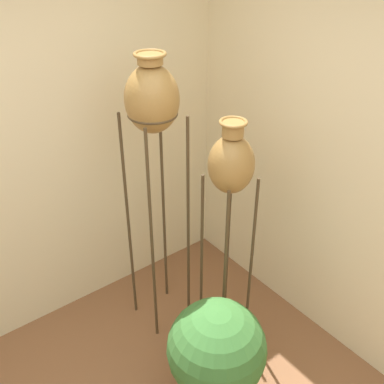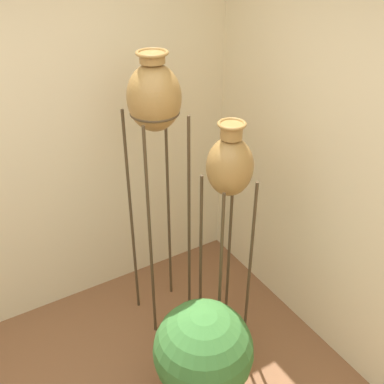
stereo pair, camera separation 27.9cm
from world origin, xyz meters
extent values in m
cylinder|color=#473823|center=(0.74, 1.07, 0.80)|extent=(0.02, 0.02, 1.61)
cylinder|color=#473823|center=(1.03, 1.07, 0.80)|extent=(0.02, 0.02, 1.61)
cylinder|color=#473823|center=(0.74, 1.35, 0.80)|extent=(0.02, 0.02, 1.61)
cylinder|color=#473823|center=(1.03, 1.35, 0.80)|extent=(0.02, 0.02, 1.61)
torus|color=#473823|center=(0.89, 1.21, 1.61)|extent=(0.29, 0.29, 0.02)
ellipsoid|color=olive|center=(0.89, 1.21, 1.70)|extent=(0.32, 0.32, 0.40)
cylinder|color=olive|center=(0.89, 1.21, 1.92)|extent=(0.14, 0.14, 0.05)
torus|color=olive|center=(0.89, 1.21, 1.95)|extent=(0.18, 0.18, 0.02)
cylinder|color=#473823|center=(1.04, 0.70, 0.64)|extent=(0.02, 0.02, 1.27)
cylinder|color=#473823|center=(1.28, 0.70, 0.64)|extent=(0.02, 0.02, 1.27)
cylinder|color=#473823|center=(1.04, 0.93, 0.64)|extent=(0.02, 0.02, 1.27)
cylinder|color=#473823|center=(1.28, 0.93, 0.64)|extent=(0.02, 0.02, 1.27)
torus|color=#473823|center=(1.16, 0.81, 1.27)|extent=(0.24, 0.24, 0.02)
ellipsoid|color=olive|center=(1.16, 0.81, 1.35)|extent=(0.28, 0.28, 0.36)
cylinder|color=olive|center=(1.16, 0.81, 1.58)|extent=(0.12, 0.12, 0.08)
torus|color=olive|center=(1.16, 0.81, 1.62)|extent=(0.16, 0.16, 0.02)
torus|color=olive|center=(0.74, 0.41, 0.25)|extent=(0.41, 0.41, 0.02)
sphere|color=#387033|center=(0.74, 0.41, 0.47)|extent=(0.58, 0.58, 0.58)
camera|label=1|loc=(-0.43, -0.87, 2.57)|focal=42.00mm
camera|label=2|loc=(-0.21, -1.03, 2.57)|focal=42.00mm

